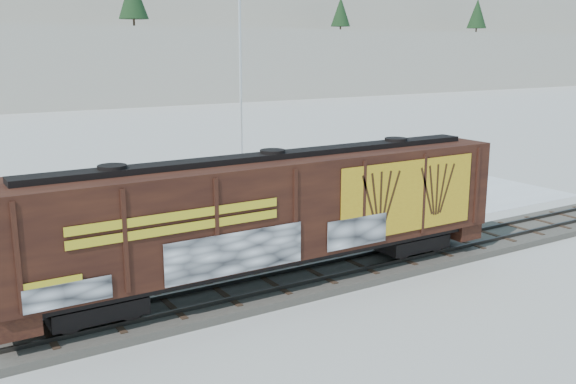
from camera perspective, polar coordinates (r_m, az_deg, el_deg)
ground at (r=26.25m, az=6.15°, el=-7.01°), size 500.00×500.00×0.00m
rail_track at (r=26.20m, az=6.16°, el=-6.71°), size 50.00×3.40×0.43m
parking_strip at (r=32.18m, az=-2.10°, el=-3.19°), size 40.00×8.00×0.03m
hopper_railcar at (r=23.21m, az=-1.34°, el=-1.65°), size 19.18×3.06×4.75m
flagpole at (r=36.21m, az=-4.04°, el=6.66°), size 2.30×0.90×13.25m
car_silver at (r=27.51m, az=-16.29°, el=-4.65°), size 5.21×3.27×1.65m
car_white at (r=29.32m, az=-3.95°, el=-3.31°), size 4.60×3.15×1.44m
car_dark at (r=38.10m, az=13.40°, el=0.15°), size 5.11×2.12×1.48m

